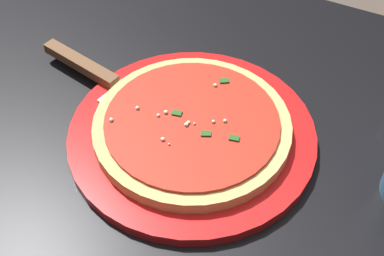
{
  "coord_description": "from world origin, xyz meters",
  "views": [
    {
      "loc": [
        -0.2,
        0.42,
        1.23
      ],
      "look_at": [
        0.01,
        0.02,
        0.74
      ],
      "focal_mm": 49.99,
      "sensor_mm": 36.0,
      "label": 1
    }
  ],
  "objects": [
    {
      "name": "restaurant_table",
      "position": [
        0.0,
        0.0,
        0.58
      ],
      "size": [
        1.01,
        0.7,
        0.72
      ],
      "color": "black",
      "rests_on": "ground_plane"
    },
    {
      "name": "serving_plate",
      "position": [
        0.01,
        0.02,
        0.73
      ],
      "size": [
        0.31,
        0.31,
        0.01
      ],
      "primitive_type": "cylinder",
      "color": "red",
      "rests_on": "restaurant_table"
    },
    {
      "name": "pizza",
      "position": [
        0.01,
        0.02,
        0.75
      ],
      "size": [
        0.24,
        0.24,
        0.02
      ],
      "color": "#DBB26B",
      "rests_on": "serving_plate"
    },
    {
      "name": "pizza_server",
      "position": [
        0.16,
        -0.01,
        0.74
      ],
      "size": [
        0.22,
        0.09,
        0.01
      ],
      "color": "silver",
      "rests_on": "serving_plate"
    }
  ]
}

